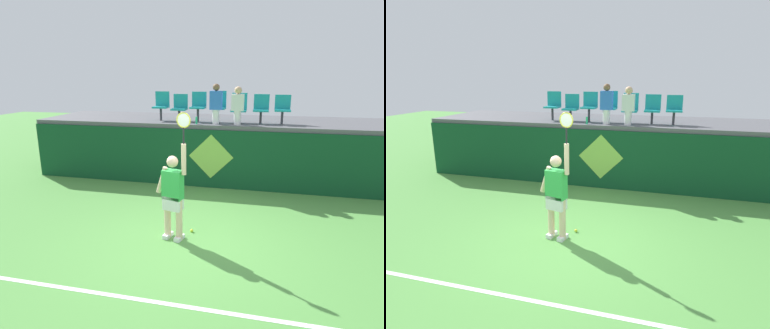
% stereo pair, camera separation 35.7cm
% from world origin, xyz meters
% --- Properties ---
extents(ground_plane, '(40.00, 40.00, 0.00)m').
position_xyz_m(ground_plane, '(0.00, 0.00, 0.00)').
color(ground_plane, '#519342').
extents(court_back_wall, '(11.29, 0.20, 1.68)m').
position_xyz_m(court_back_wall, '(0.00, 3.46, 0.84)').
color(court_back_wall, '#0F4223').
rests_on(court_back_wall, ground_plane).
extents(spectator_platform, '(11.29, 2.76, 0.12)m').
position_xyz_m(spectator_platform, '(0.00, 4.79, 1.74)').
color(spectator_platform, '#56565B').
rests_on(spectator_platform, court_back_wall).
extents(court_baseline_stripe, '(10.16, 0.08, 0.01)m').
position_xyz_m(court_baseline_stripe, '(0.00, -1.72, 0.00)').
color(court_baseline_stripe, white).
rests_on(court_baseline_stripe, ground_plane).
extents(tennis_player, '(0.74, 0.34, 2.51)m').
position_xyz_m(tennis_player, '(-0.27, 0.17, 0.95)').
color(tennis_player, white).
rests_on(tennis_player, ground_plane).
extents(tennis_ball, '(0.07, 0.07, 0.07)m').
position_xyz_m(tennis_ball, '(0.01, 0.52, 0.03)').
color(tennis_ball, '#D1E533').
rests_on(tennis_ball, ground_plane).
extents(water_bottle, '(0.06, 0.06, 0.21)m').
position_xyz_m(water_bottle, '(-0.55, 3.57, 1.90)').
color(water_bottle, '#26B272').
rests_on(water_bottle, spectator_platform).
extents(stadium_chair_0, '(0.44, 0.42, 0.87)m').
position_xyz_m(stadium_chair_0, '(-1.78, 4.20, 2.28)').
color(stadium_chair_0, '#38383D').
rests_on(stadium_chair_0, spectator_platform).
extents(stadium_chair_1, '(0.44, 0.42, 0.80)m').
position_xyz_m(stadium_chair_1, '(-1.20, 4.20, 2.23)').
color(stadium_chair_1, '#38383D').
rests_on(stadium_chair_1, spectator_platform).
extents(stadium_chair_2, '(0.44, 0.42, 0.87)m').
position_xyz_m(stadium_chair_2, '(-0.62, 4.20, 2.29)').
color(stadium_chair_2, '#38383D').
rests_on(stadium_chair_2, spectator_platform).
extents(stadium_chair_3, '(0.44, 0.42, 0.90)m').
position_xyz_m(stadium_chair_3, '(-0.03, 4.20, 2.30)').
color(stadium_chair_3, '#38383D').
rests_on(stadium_chair_3, spectator_platform).
extents(stadium_chair_4, '(0.44, 0.42, 0.85)m').
position_xyz_m(stadium_chair_4, '(0.58, 4.20, 2.25)').
color(stadium_chair_4, '#38383D').
rests_on(stadium_chair_4, spectator_platform).
extents(stadium_chair_5, '(0.44, 0.42, 0.82)m').
position_xyz_m(stadium_chair_5, '(1.22, 4.20, 2.25)').
color(stadium_chair_5, '#38383D').
rests_on(stadium_chair_5, spectator_platform).
extents(stadium_chair_6, '(0.44, 0.42, 0.81)m').
position_xyz_m(stadium_chair_6, '(1.81, 4.19, 2.25)').
color(stadium_chair_6, '#38383D').
rests_on(stadium_chair_6, spectator_platform).
extents(spectator_0, '(0.34, 0.21, 1.05)m').
position_xyz_m(spectator_0, '(0.58, 3.75, 2.35)').
color(spectator_0, white).
rests_on(spectator_0, spectator_platform).
extents(spectator_1, '(0.34, 0.20, 1.12)m').
position_xyz_m(spectator_1, '(-0.03, 3.74, 2.38)').
color(spectator_1, white).
rests_on(spectator_1, spectator_platform).
extents(wall_signage_mount, '(1.27, 0.01, 1.56)m').
position_xyz_m(wall_signage_mount, '(-0.08, 3.35, 0.00)').
color(wall_signage_mount, '#0F4223').
rests_on(wall_signage_mount, ground_plane).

